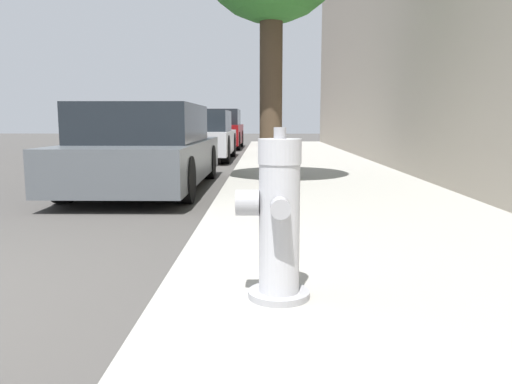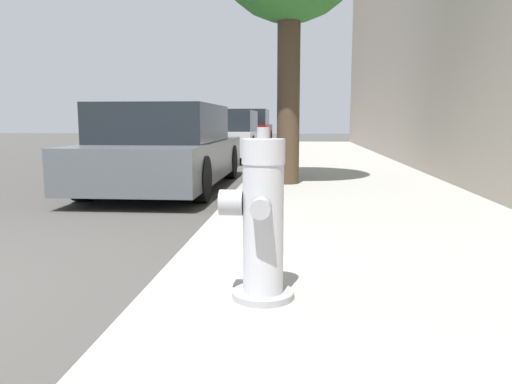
% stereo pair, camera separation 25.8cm
% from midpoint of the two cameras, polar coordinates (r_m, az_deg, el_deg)
% --- Properties ---
extents(sidewalk_slab, '(3.08, 40.00, 0.15)m').
position_cam_midpoint_polar(sidewalk_slab, '(2.85, 21.92, -12.93)').
color(sidewalk_slab, '#99968E').
rests_on(sidewalk_slab, ground_plane).
extents(fire_hydrant, '(0.39, 0.41, 0.89)m').
position_cam_midpoint_polar(fire_hydrant, '(2.57, 3.53, -3.32)').
color(fire_hydrant, '#97979C').
rests_on(fire_hydrant, sidewalk_slab).
extents(parked_car_near, '(1.81, 4.58, 1.32)m').
position_cam_midpoint_polar(parked_car_near, '(8.06, -9.23, 4.94)').
color(parked_car_near, '#4C5156').
rests_on(parked_car_near, ground_plane).
extents(parked_car_mid, '(1.89, 4.10, 1.35)m').
position_cam_midpoint_polar(parked_car_mid, '(13.98, -3.13, 6.43)').
color(parked_car_mid, '#B7B7BC').
rests_on(parked_car_mid, ground_plane).
extents(parked_car_far, '(1.71, 4.22, 1.51)m').
position_cam_midpoint_polar(parked_car_far, '(19.72, -0.54, 7.13)').
color(parked_car_far, maroon).
rests_on(parked_car_far, ground_plane).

